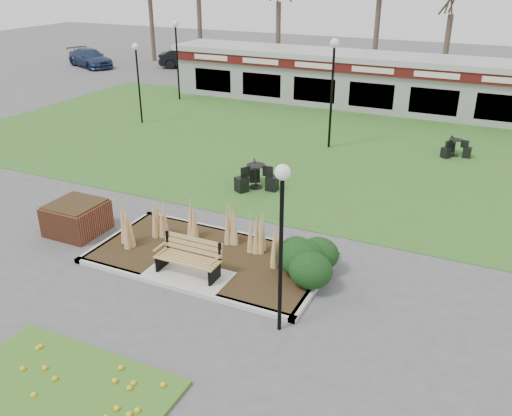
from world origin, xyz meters
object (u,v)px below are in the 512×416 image
at_px(food_pavilion, 379,81).
at_px(bistro_set_a, 256,180).
at_px(lamp_post_mid_left, 137,66).
at_px(lamp_post_far_left, 176,43).
at_px(bistro_set_b, 454,150).
at_px(car_blue, 90,58).
at_px(lamp_post_mid_right, 333,70).
at_px(car_black, 189,58).
at_px(lamp_post_near_left, 282,214).
at_px(park_bench, 189,257).
at_px(car_silver, 186,58).
at_px(brick_planter, 77,218).

height_order(food_pavilion, bistro_set_a, food_pavilion).
bearing_deg(food_pavilion, lamp_post_mid_left, -140.74).
height_order(lamp_post_far_left, bistro_set_b, lamp_post_far_left).
distance_m(bistro_set_b, car_blue, 30.08).
height_order(lamp_post_mid_left, lamp_post_mid_right, lamp_post_mid_right).
bearing_deg(bistro_set_b, car_black, 147.86).
xyz_separation_m(lamp_post_near_left, lamp_post_far_left, (-13.99, 17.80, 0.44)).
height_order(park_bench, car_blue, car_blue).
xyz_separation_m(bistro_set_b, car_black, (-21.11, 13.26, 0.50)).
bearing_deg(bistro_set_a, car_blue, 142.63).
relative_size(lamp_post_mid_left, bistro_set_a, 2.43).
distance_m(lamp_post_far_left, car_blue, 14.12).
bearing_deg(park_bench, lamp_post_near_left, -19.61).
relative_size(lamp_post_mid_right, bistro_set_b, 3.52).
xyz_separation_m(lamp_post_mid_left, bistro_set_a, (8.91, -5.37, -2.55)).
xyz_separation_m(lamp_post_mid_right, car_silver, (-16.37, 14.54, -2.67)).
distance_m(brick_planter, food_pavilion, 19.49).
distance_m(lamp_post_mid_right, car_black, 21.70).
relative_size(car_silver, car_black, 0.90).
height_order(lamp_post_mid_right, lamp_post_far_left, lamp_post_mid_right).
relative_size(bistro_set_b, car_black, 0.29).
relative_size(brick_planter, lamp_post_mid_left, 0.38).
bearing_deg(bistro_set_a, food_pavilion, 85.55).
xyz_separation_m(brick_planter, lamp_post_far_left, (-6.64, 16.00, 2.78)).
xyz_separation_m(park_bench, bistro_set_b, (4.95, 12.96, -0.34)).
bearing_deg(car_blue, brick_planter, -117.17).
distance_m(lamp_post_far_left, car_silver, 11.34).
height_order(car_black, car_blue, car_black).
bearing_deg(car_black, car_silver, 47.51).
height_order(food_pavilion, bistro_set_b, food_pavilion).
distance_m(lamp_post_near_left, car_black, 33.36).
bearing_deg(car_black, lamp_post_mid_left, 178.30).
relative_size(lamp_post_mid_left, car_black, 0.86).
bearing_deg(lamp_post_near_left, lamp_post_far_left, 128.16).
bearing_deg(car_blue, car_black, -44.49).
relative_size(lamp_post_near_left, lamp_post_mid_right, 0.84).
xyz_separation_m(food_pavilion, car_silver, (-16.53, 6.63, -0.77)).
bearing_deg(lamp_post_mid_right, lamp_post_far_left, 155.54).
distance_m(lamp_post_mid_left, lamp_post_mid_right, 9.82).
height_order(lamp_post_near_left, lamp_post_mid_right, lamp_post_mid_right).
relative_size(park_bench, bistro_set_b, 1.29).
distance_m(car_black, car_blue, 7.77).
distance_m(park_bench, brick_planter, 4.47).
bearing_deg(lamp_post_near_left, food_pavilion, 98.07).
bearing_deg(car_black, bistro_set_b, -146.76).
xyz_separation_m(bistro_set_a, bistro_set_b, (6.00, 6.75, -0.05)).
xyz_separation_m(bistro_set_b, car_blue, (-28.27, 10.25, 0.42)).
height_order(lamp_post_far_left, car_black, lamp_post_far_left).
bearing_deg(lamp_post_mid_left, car_blue, 138.93).
height_order(brick_planter, bistro_set_b, brick_planter).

